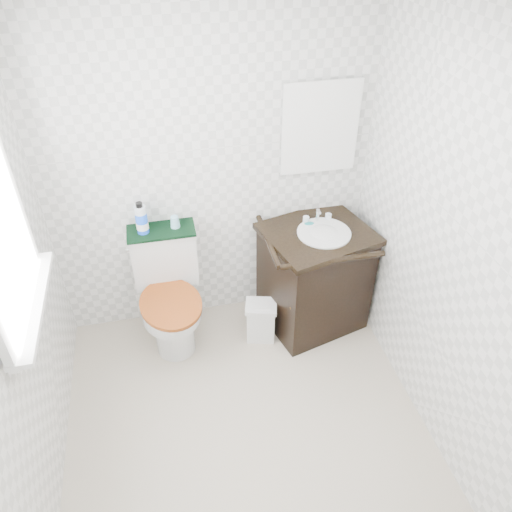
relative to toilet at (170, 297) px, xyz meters
name	(u,v)px	position (x,y,z in m)	size (l,w,h in m)	color
floor	(249,435)	(0.37, -0.96, -0.37)	(2.40, 2.40, 0.00)	#BDB098
ceiling	(243,11)	(0.37, -0.96, 2.03)	(2.40, 2.40, 0.00)	silver
wall_back	(210,172)	(0.37, 0.24, 0.83)	(2.40, 2.40, 0.00)	white
wall_right	(458,258)	(1.47, -0.96, 0.83)	(2.40, 2.40, 0.00)	white
mirror	(320,128)	(1.10, 0.21, 1.08)	(0.50, 0.02, 0.60)	silver
toilet	(170,297)	(0.00, 0.00, 0.00)	(0.48, 0.67, 0.85)	silver
vanity	(315,275)	(1.05, -0.06, 0.06)	(0.84, 0.76, 0.92)	black
trash_bin	(261,321)	(0.63, -0.16, -0.21)	(0.26, 0.23, 0.32)	silver
towel	(161,231)	(0.00, 0.13, 0.49)	(0.45, 0.22, 0.02)	black
mouthwash_bottle	(141,219)	(-0.11, 0.12, 0.60)	(0.08, 0.08, 0.23)	blue
cup	(175,222)	(0.10, 0.14, 0.54)	(0.07, 0.07, 0.08)	#86C2DC
soap_bar	(309,224)	(1.01, 0.03, 0.46)	(0.08, 0.05, 0.02)	#166D6D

